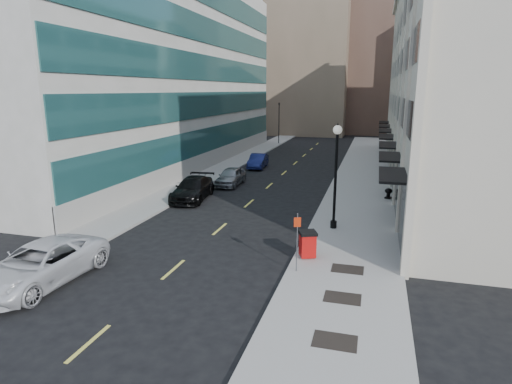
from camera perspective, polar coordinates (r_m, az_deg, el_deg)
The scene contains 22 objects.
ground at distance 18.38m, azimuth -13.79°, elevation -12.41°, with size 160.00×160.00×0.00m, color black.
sidewalk_right at distance 35.18m, azimuth 13.72°, elevation 0.21°, with size 5.00×80.00×0.15m, color #9D998E.
sidewalk_left at distance 38.21m, azimuth -7.72°, elevation 1.51°, with size 3.00×80.00×0.15m, color #9D998E.
building_right at distance 42.16m, azimuth 28.11°, elevation 13.41°, with size 15.30×46.50×18.25m.
building_left at distance 48.00m, azimuth -15.47°, elevation 15.48°, with size 16.14×46.00×20.00m.
skyline_tan_near at distance 83.44m, azimuth 7.39°, elevation 17.54°, with size 14.00×18.00×28.00m, color #7C6651.
skyline_brown at distance 86.76m, azimuth 16.18°, elevation 18.97°, with size 12.00×16.00×34.00m, color brown.
skyline_tan_far at distance 95.03m, azimuth 2.07°, elevation 15.31°, with size 12.00×14.00×22.00m, color #7C6651.
skyline_stone at distance 80.88m, azimuth 23.16°, elevation 13.90°, with size 10.00×14.00×20.00m, color #B9B29C.
grate_near at distance 14.54m, azimuth 10.47°, elevation -18.96°, with size 1.40×1.00×0.01m, color black.
grate_mid at distance 17.15m, azimuth 11.46°, elevation -13.67°, with size 1.40×1.00×0.01m, color black.
grate_far at distance 19.69m, azimuth 12.11°, elevation -10.02°, with size 1.40×1.00×0.01m, color black.
road_centerline at distance 33.35m, azimuth 0.54°, elevation -0.24°, with size 0.15×68.20×0.01m.
traffic_signal at distance 63.86m, azimuth 3.11°, elevation 11.47°, with size 0.66×0.66×6.98m.
car_white_van at distance 20.12m, azimuth -26.85°, elevation -8.59°, with size 2.80×6.07×1.69m, color silver.
car_black_pickup at distance 31.84m, azimuth -8.44°, elevation 0.43°, with size 2.25×5.53×1.61m, color black.
car_silver_sedan at distance 36.28m, azimuth -3.38°, elevation 2.07°, with size 1.78×4.42×1.51m, color gray.
car_blue_sedan at distance 44.44m, azimuth 0.26°, elevation 4.16°, with size 1.53×4.38×1.44m, color navy.
trash_bin at distance 20.49m, azimuth 6.89°, elevation -6.80°, with size 1.03×1.03×1.28m.
lamppost at distance 24.31m, azimuth 10.61°, elevation 3.23°, with size 0.50×0.50×6.01m.
sign_post at distance 18.56m, azimuth 5.51°, elevation -5.70°, with size 0.30×0.15×2.64m.
urn_planter at distance 32.70m, azimuth 17.24°, elevation -0.04°, with size 0.55×0.55×0.76m.
Camera 1 is at (8.45, -14.28, 7.90)m, focal length 30.00 mm.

